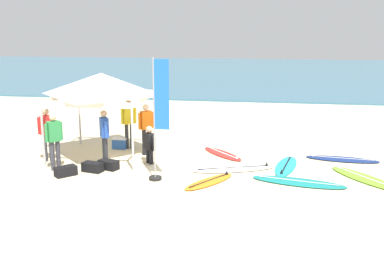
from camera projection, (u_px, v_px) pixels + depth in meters
ground_plane at (196, 167)px, 13.67m from camera, size 80.00×80.00×0.00m
sea at (242, 72)px, 43.12m from camera, size 80.00×36.00×0.10m
canopy_tent at (101, 84)px, 14.39m from camera, size 2.92×2.92×2.75m
surfboard_teal at (298, 182)px, 12.27m from camera, size 2.63×1.20×0.19m
surfboard_white at (234, 168)px, 13.44m from camera, size 2.63×1.49×0.19m
surfboard_orange at (209, 181)px, 12.31m from camera, size 1.47×1.80×0.19m
surfboard_navy at (342, 159)px, 14.41m from camera, size 2.33×0.89×0.19m
surfboard_lime at (364, 178)px, 12.58m from camera, size 1.90×2.29×0.19m
surfboard_red at (223, 154)px, 15.02m from camera, size 1.67×1.83×0.19m
surfboard_cyan at (286, 166)px, 13.69m from camera, size 0.99×2.22×0.19m
person_yellow at (129, 121)px, 15.66m from camera, size 0.49×0.37×1.71m
person_blue at (104, 133)px, 13.77m from camera, size 0.38×0.48×1.71m
person_orange at (146, 126)px, 14.84m from camera, size 0.46×0.39×1.71m
person_red at (47, 131)px, 14.11m from camera, size 0.53×0.31×1.71m
person_green at (54, 138)px, 13.24m from camera, size 0.40×0.44×1.71m
person_black at (149, 143)px, 13.93m from camera, size 0.42×0.41×1.20m
banner_flag at (158, 125)px, 12.21m from camera, size 0.60×0.36×3.40m
gear_bag_near_tent at (93, 167)px, 13.24m from camera, size 0.66×0.46×0.28m
gear_bag_by_pole at (109, 165)px, 13.46m from camera, size 0.68×0.52×0.28m
gear_bag_on_sand at (66, 171)px, 12.86m from camera, size 0.64×0.66×0.28m
cooler_box at (120, 143)px, 15.79m from camera, size 0.50×0.36×0.39m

